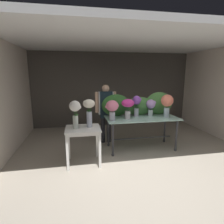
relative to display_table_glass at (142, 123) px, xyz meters
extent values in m
plane|color=#9E9384|center=(-0.28, 0.44, -0.68)|extent=(8.60, 8.60, 0.00)
cube|color=#4C4742|center=(-0.28, 2.40, 0.63)|extent=(5.75, 0.12, 2.61)
cube|color=beige|center=(-3.16, 0.44, 0.63)|extent=(0.12, 4.03, 2.61)
cube|color=beige|center=(2.60, 0.44, 0.63)|extent=(0.12, 4.03, 2.61)
cube|color=silver|center=(-0.28, 0.44, 2.00)|extent=(5.87, 4.03, 0.12)
cube|color=#A7D5C9|center=(0.00, 0.00, 0.13)|extent=(1.78, 0.82, 0.02)
cylinder|color=#38383D|center=(-0.79, -0.31, -0.28)|extent=(0.05, 0.05, 0.79)
sphere|color=#38383D|center=(-0.79, -0.31, -0.65)|extent=(0.07, 0.07, 0.07)
cylinder|color=#38383D|center=(0.79, -0.31, -0.28)|extent=(0.05, 0.05, 0.79)
sphere|color=#38383D|center=(0.79, -0.31, -0.65)|extent=(0.07, 0.07, 0.07)
cylinder|color=#38383D|center=(-0.79, 0.31, -0.28)|extent=(0.05, 0.05, 0.79)
sphere|color=#38383D|center=(-0.79, 0.31, -0.65)|extent=(0.07, 0.07, 0.07)
cylinder|color=#38383D|center=(0.79, 0.31, -0.28)|extent=(0.05, 0.05, 0.79)
sphere|color=#38383D|center=(0.79, 0.31, -0.65)|extent=(0.07, 0.07, 0.07)
cylinder|color=#38383D|center=(0.00, 0.00, -0.40)|extent=(1.58, 0.03, 0.03)
cube|color=white|center=(-1.46, -0.54, 0.09)|extent=(0.71, 0.62, 0.03)
cube|color=white|center=(-1.46, -0.54, 0.05)|extent=(0.65, 0.56, 0.06)
cube|color=white|center=(-1.78, -0.81, -0.30)|extent=(0.05, 0.05, 0.75)
cube|color=white|center=(-1.15, -0.81, -0.30)|extent=(0.05, 0.05, 0.75)
cube|color=white|center=(-1.78, -0.26, -0.30)|extent=(0.05, 0.05, 0.75)
cube|color=white|center=(-1.15, -0.26, -0.30)|extent=(0.05, 0.05, 0.75)
cylinder|color=#232328|center=(-0.89, 0.61, -0.27)|extent=(0.12, 0.12, 0.81)
cylinder|color=#232328|center=(-0.73, 0.61, -0.27)|extent=(0.12, 0.12, 0.81)
cube|color=silver|center=(-0.81, 0.61, 0.43)|extent=(0.39, 0.22, 0.59)
cube|color=#192833|center=(-0.81, 0.50, 0.39)|extent=(0.33, 0.02, 0.71)
cylinder|color=#D8AD8E|center=(-1.05, 0.61, 0.45)|extent=(0.09, 0.09, 0.55)
cylinder|color=#D8AD8E|center=(-0.57, 0.61, 0.45)|extent=(0.09, 0.09, 0.55)
sphere|color=#D8AD8E|center=(-0.81, 0.61, 0.82)|extent=(0.20, 0.20, 0.20)
ellipsoid|color=black|center=(-0.81, 0.63, 0.88)|extent=(0.15, 0.15, 0.09)
ellipsoid|color=#2D6028|center=(-0.60, 0.29, 0.41)|extent=(0.72, 0.31, 0.56)
ellipsoid|color=#477F3D|center=(0.02, 0.29, 0.37)|extent=(0.79, 0.25, 0.47)
ellipsoid|color=#477F3D|center=(0.57, 0.29, 0.43)|extent=(0.75, 0.30, 0.59)
cylinder|color=silver|center=(-0.78, -0.16, 0.24)|extent=(0.14, 0.14, 0.20)
cylinder|color=#9EBCB2|center=(-0.78, -0.16, 0.18)|extent=(0.12, 0.12, 0.09)
cylinder|color=#2D6028|center=(-0.75, -0.16, 0.28)|extent=(0.01, 0.01, 0.26)
cylinder|color=#2D6028|center=(-0.77, -0.13, 0.28)|extent=(0.01, 0.01, 0.26)
cylinder|color=#2D6028|center=(-0.80, -0.16, 0.28)|extent=(0.01, 0.01, 0.26)
cylinder|color=#2D6028|center=(-0.79, -0.19, 0.28)|extent=(0.01, 0.01, 0.26)
ellipsoid|color=pink|center=(-0.78, -0.16, 0.48)|extent=(0.29, 0.29, 0.26)
sphere|color=pink|center=(-0.90, -0.17, 0.47)|extent=(0.07, 0.07, 0.07)
sphere|color=pink|center=(-0.68, -0.14, 0.48)|extent=(0.12, 0.12, 0.12)
ellipsoid|color=#28562D|center=(-0.76, -0.18, 0.36)|extent=(0.11, 0.07, 0.03)
cylinder|color=silver|center=(-0.39, -0.08, 0.23)|extent=(0.13, 0.13, 0.19)
cylinder|color=#9EBCB2|center=(-0.39, -0.08, 0.18)|extent=(0.12, 0.12, 0.08)
cylinder|color=#28562D|center=(-0.37, -0.08, 0.31)|extent=(0.01, 0.01, 0.32)
cylinder|color=#28562D|center=(-0.38, -0.06, 0.31)|extent=(0.01, 0.01, 0.32)
cylinder|color=#28562D|center=(-0.40, -0.08, 0.31)|extent=(0.01, 0.01, 0.32)
cylinder|color=#28562D|center=(-0.38, -0.11, 0.31)|extent=(0.01, 0.01, 0.32)
ellipsoid|color=#D1338E|center=(-0.39, -0.08, 0.52)|extent=(0.30, 0.30, 0.19)
sphere|color=#D1338E|center=(-0.30, -0.08, 0.50)|extent=(0.10, 0.10, 0.10)
cylinder|color=silver|center=(0.61, -0.07, 0.26)|extent=(0.13, 0.13, 0.24)
cylinder|color=#9EBCB2|center=(0.61, -0.07, 0.19)|extent=(0.12, 0.12, 0.10)
cylinder|color=#2D6028|center=(0.65, -0.08, 0.31)|extent=(0.01, 0.01, 0.32)
cylinder|color=#2D6028|center=(0.60, -0.05, 0.31)|extent=(0.01, 0.01, 0.32)
cylinder|color=#2D6028|center=(0.60, -0.09, 0.31)|extent=(0.01, 0.01, 0.32)
ellipsoid|color=#EF7A60|center=(0.61, -0.07, 0.55)|extent=(0.29, 0.29, 0.29)
sphere|color=#EF7A60|center=(0.69, -0.07, 0.59)|extent=(0.09, 0.09, 0.09)
cylinder|color=silver|center=(-0.11, 0.10, 0.25)|extent=(0.11, 0.11, 0.22)
cylinder|color=#9EBCB2|center=(-0.11, 0.10, 0.18)|extent=(0.11, 0.11, 0.09)
cylinder|color=#28562D|center=(-0.10, 0.09, 0.32)|extent=(0.01, 0.01, 0.35)
cylinder|color=#28562D|center=(-0.11, 0.12, 0.32)|extent=(0.01, 0.01, 0.35)
cylinder|color=#28562D|center=(-0.13, 0.09, 0.32)|extent=(0.01, 0.01, 0.35)
cylinder|color=#28562D|center=(-0.12, 0.08, 0.32)|extent=(0.01, 0.01, 0.35)
ellipsoid|color=purple|center=(-0.11, 0.10, 0.56)|extent=(0.20, 0.20, 0.22)
sphere|color=purple|center=(-0.19, 0.09, 0.53)|extent=(0.09, 0.09, 0.09)
sphere|color=purple|center=(-0.04, 0.07, 0.58)|extent=(0.08, 0.08, 0.08)
ellipsoid|color=#2D6028|center=(-0.10, 0.06, 0.38)|extent=(0.07, 0.11, 0.03)
cylinder|color=silver|center=(0.27, 0.12, 0.22)|extent=(0.12, 0.12, 0.16)
cylinder|color=#9EBCB2|center=(0.27, 0.12, 0.17)|extent=(0.11, 0.11, 0.07)
cylinder|color=#2D6028|center=(0.29, 0.12, 0.26)|extent=(0.01, 0.01, 0.23)
cylinder|color=#2D6028|center=(0.27, 0.14, 0.26)|extent=(0.01, 0.01, 0.23)
cylinder|color=#2D6028|center=(0.24, 0.12, 0.26)|extent=(0.01, 0.01, 0.23)
cylinder|color=#2D6028|center=(0.27, 0.10, 0.26)|extent=(0.01, 0.01, 0.23)
ellipsoid|color=#B28ED1|center=(0.27, 0.12, 0.45)|extent=(0.23, 0.23, 0.24)
sphere|color=#B28ED1|center=(0.34, 0.10, 0.48)|extent=(0.11, 0.11, 0.11)
cylinder|color=silver|center=(-1.60, -0.54, 0.24)|extent=(0.11, 0.11, 0.26)
cylinder|color=#9EBCB2|center=(-1.60, -0.54, 0.16)|extent=(0.10, 0.10, 0.11)
cylinder|color=#387033|center=(-1.58, -0.54, 0.31)|extent=(0.01, 0.01, 0.39)
cylinder|color=#387033|center=(-1.61, -0.52, 0.31)|extent=(0.01, 0.01, 0.39)
cylinder|color=#387033|center=(-1.61, -0.56, 0.31)|extent=(0.01, 0.01, 0.39)
ellipsoid|color=white|center=(-1.60, -0.54, 0.57)|extent=(0.23, 0.23, 0.22)
sphere|color=white|center=(-1.67, -0.53, 0.57)|extent=(0.08, 0.08, 0.08)
sphere|color=white|center=(-1.52, -0.53, 0.54)|extent=(0.09, 0.09, 0.09)
ellipsoid|color=#387033|center=(-1.57, -0.54, 0.39)|extent=(0.10, 0.10, 0.03)
cylinder|color=silver|center=(-1.32, -0.47, 0.27)|extent=(0.11, 0.11, 0.32)
cylinder|color=#9EBCB2|center=(-1.32, -0.47, 0.18)|extent=(0.11, 0.11, 0.14)
cylinder|color=#2D6028|center=(-1.29, -0.48, 0.33)|extent=(0.01, 0.01, 0.43)
cylinder|color=#2D6028|center=(-1.33, -0.46, 0.33)|extent=(0.01, 0.01, 0.43)
cylinder|color=#2D6028|center=(-1.33, -0.49, 0.33)|extent=(0.01, 0.01, 0.43)
ellipsoid|color=silver|center=(-1.32, -0.47, 0.60)|extent=(0.24, 0.24, 0.18)
sphere|color=silver|center=(-1.39, -0.47, 0.62)|extent=(0.10, 0.10, 0.10)
ellipsoid|color=#2D6028|center=(-1.33, -0.45, 0.45)|extent=(0.11, 0.06, 0.03)
camera|label=1|loc=(-1.54, -4.23, 1.20)|focal=29.62mm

